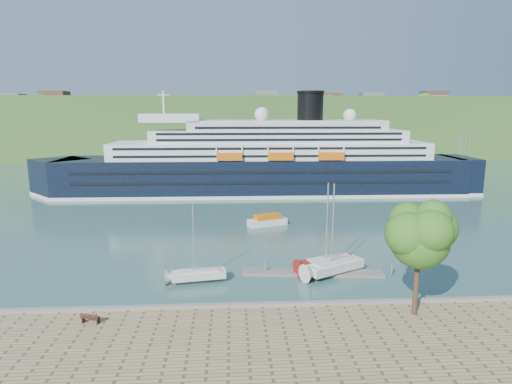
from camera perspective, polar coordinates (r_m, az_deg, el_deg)
The scene contains 11 objects.
ground at distance 42.02m, azimuth 2.91°, elevation -15.96°, with size 400.00×400.00×0.00m, color #325955.
far_hillside at distance 182.43m, azimuth -1.96°, elevation 8.73°, with size 400.00×50.00×24.00m, color #326126.
quay_coping at distance 41.33m, azimuth 2.96°, elevation -14.67°, with size 220.00×0.50×0.30m, color slate.
cruise_ship at distance 97.45m, azimuth 0.77°, elevation 6.57°, with size 103.22×15.03×23.18m, color black, non-canonical shape.
park_bench at distance 40.67m, azimuth -21.20°, elevation -15.30°, with size 1.63×0.67×1.04m, color #4B2315, non-canonical shape.
promenade_tree at distance 40.20m, azimuth 20.85°, elevation -7.69°, with size 6.83×6.83×11.31m, color #2A5E18, non-canonical shape.
floating_pontoon at distance 51.43m, azimuth 7.54°, elevation -10.62°, with size 16.49×2.01×0.37m, color gray, non-canonical shape.
sailboat_white_near at distance 47.91m, azimuth -7.76°, elevation -7.09°, with size 6.59×1.83×8.52m, color silver, non-canonical shape.
sailboat_red at distance 51.13m, azimuth 9.95°, elevation -4.99°, with size 7.93×2.20×10.24m, color maroon, non-canonical shape.
sailboat_white_far at distance 50.09m, azimuth 10.66°, elevation -5.26°, with size 8.03×2.23×10.38m, color silver, non-canonical shape.
tender_launch at distance 71.55m, azimuth 1.51°, elevation -3.72°, with size 6.55×2.24×1.81m, color #D1640C, non-canonical shape.
Camera 1 is at (-4.17, -37.24, 19.00)m, focal length 30.00 mm.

